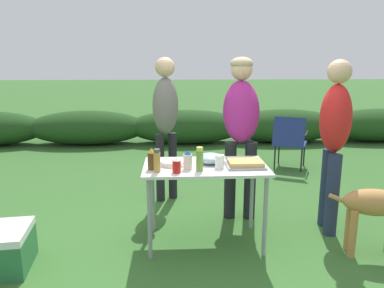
# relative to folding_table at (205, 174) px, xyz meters

# --- Properties ---
(ground_plane) EXTENTS (60.00, 60.00, 0.00)m
(ground_plane) POSITION_rel_folding_table_xyz_m (0.00, 0.00, -0.66)
(ground_plane) COLOR #336028
(shrub_hedge) EXTENTS (14.40, 0.90, 0.68)m
(shrub_hedge) POSITION_rel_folding_table_xyz_m (0.00, 4.28, -0.32)
(shrub_hedge) COLOR #1E4219
(shrub_hedge) RESTS_ON ground
(folding_table) EXTENTS (1.10, 0.64, 0.74)m
(folding_table) POSITION_rel_folding_table_xyz_m (0.00, 0.00, 0.00)
(folding_table) COLOR silver
(folding_table) RESTS_ON ground
(food_tray) EXTENTS (0.34, 0.26, 0.06)m
(food_tray) POSITION_rel_folding_table_xyz_m (0.35, -0.06, 0.10)
(food_tray) COLOR #9E9EA3
(food_tray) RESTS_ON folding_table
(plate_stack) EXTENTS (0.22, 0.22, 0.04)m
(plate_stack) POSITION_rel_folding_table_xyz_m (-0.29, 0.02, 0.10)
(plate_stack) COLOR white
(plate_stack) RESTS_ON folding_table
(mixing_bowl) EXTENTS (0.24, 0.24, 0.09)m
(mixing_bowl) POSITION_rel_folding_table_xyz_m (0.05, 0.07, 0.12)
(mixing_bowl) COLOR #99B2CC
(mixing_bowl) RESTS_ON folding_table
(paper_cup_stack) EXTENTS (0.08, 0.08, 0.12)m
(paper_cup_stack) POSITION_rel_folding_table_xyz_m (0.12, -0.09, 0.13)
(paper_cup_stack) COLOR white
(paper_cup_stack) RESTS_ON folding_table
(beer_bottle) EXTENTS (0.07, 0.07, 0.19)m
(beer_bottle) POSITION_rel_folding_table_xyz_m (-0.47, -0.10, 0.17)
(beer_bottle) COLOR brown
(beer_bottle) RESTS_ON folding_table
(spice_jar) EXTENTS (0.06, 0.06, 0.20)m
(spice_jar) POSITION_rel_folding_table_xyz_m (-0.42, -0.17, 0.17)
(spice_jar) COLOR #B2893D
(spice_jar) RESTS_ON folding_table
(mayo_bottle) EXTENTS (0.08, 0.08, 0.17)m
(mayo_bottle) POSITION_rel_folding_table_xyz_m (-0.16, -0.10, 0.16)
(mayo_bottle) COLOR silver
(mayo_bottle) RESTS_ON folding_table
(relish_jar) EXTENTS (0.06, 0.06, 0.21)m
(relish_jar) POSITION_rel_folding_table_xyz_m (-0.06, -0.16, 0.18)
(relish_jar) COLOR olive
(relish_jar) RESTS_ON folding_table
(ketchup_bottle) EXTENTS (0.07, 0.07, 0.13)m
(ketchup_bottle) POSITION_rel_folding_table_xyz_m (-0.26, -0.21, 0.14)
(ketchup_bottle) COLOR red
(ketchup_bottle) RESTS_ON folding_table
(standing_person_in_dark_puffer) EXTENTS (0.44, 0.55, 1.69)m
(standing_person_in_dark_puffer) POSITION_rel_folding_table_xyz_m (0.43, 0.66, 0.40)
(standing_person_in_dark_puffer) COLOR black
(standing_person_in_dark_puffer) RESTS_ON ground
(standing_person_in_navy_coat) EXTENTS (0.34, 0.43, 1.67)m
(standing_person_in_navy_coat) POSITION_rel_folding_table_xyz_m (1.24, 0.20, 0.33)
(standing_person_in_navy_coat) COLOR #232D4C
(standing_person_in_navy_coat) RESTS_ON ground
(standing_person_in_olive_jacket) EXTENTS (0.39, 0.36, 1.69)m
(standing_person_in_olive_jacket) POSITION_rel_folding_table_xyz_m (-0.37, 1.12, 0.38)
(standing_person_in_olive_jacket) COLOR black
(standing_person_in_olive_jacket) RESTS_ON ground
(dog) EXTENTS (0.81, 0.34, 0.65)m
(dog) POSITION_rel_folding_table_xyz_m (1.46, -0.32, -0.21)
(dog) COLOR #B27A42
(dog) RESTS_ON ground
(camp_chair_green_behind_table) EXTENTS (0.67, 0.73, 0.83)m
(camp_chair_green_behind_table) POSITION_rel_folding_table_xyz_m (1.50, 2.32, -0.20)
(camp_chair_green_behind_table) COLOR navy
(camp_chair_green_behind_table) RESTS_ON ground
(cooler_box) EXTENTS (0.37, 0.51, 0.34)m
(cooler_box) POSITION_rel_folding_table_xyz_m (-1.62, -0.36, -0.49)
(cooler_box) COLOR #286B3D
(cooler_box) RESTS_ON ground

